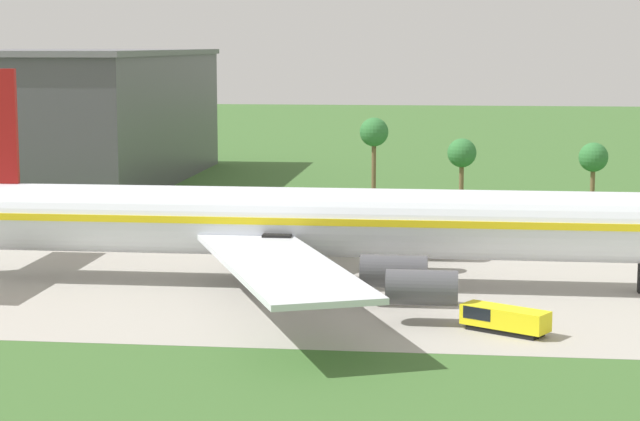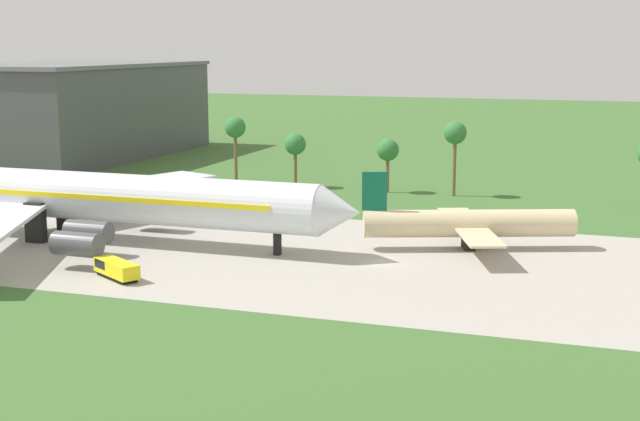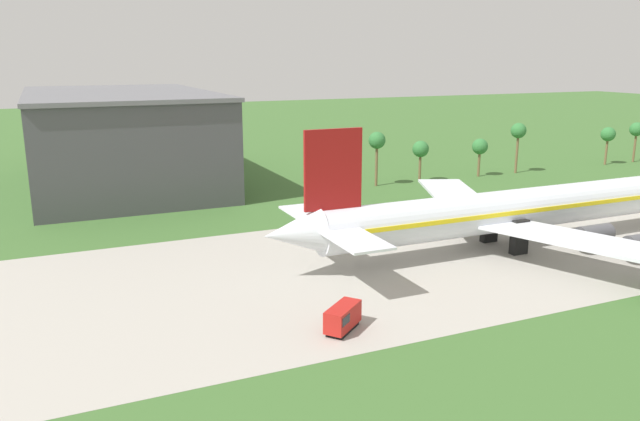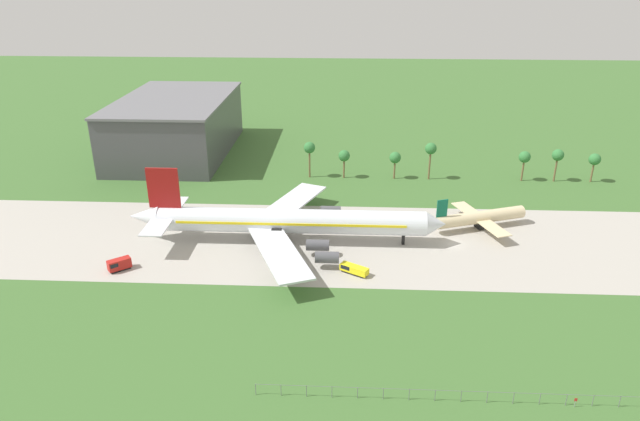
{
  "view_description": "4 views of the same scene",
  "coord_description": "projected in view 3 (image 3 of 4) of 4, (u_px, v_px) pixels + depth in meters",
  "views": [
    {
      "loc": [
        -28.05,
        -97.94,
        20.58
      ],
      "look_at": [
        -39.46,
        -0.65,
        6.51
      ],
      "focal_mm": 65.0,
      "sensor_mm": 36.0,
      "label": 1
    },
    {
      "loc": [
        24.14,
        -93.5,
        24.01
      ],
      "look_at": [
        -7.16,
        -0.65,
        5.51
      ],
      "focal_mm": 50.0,
      "sensor_mm": 36.0,
      "label": 2
    },
    {
      "loc": [
        -101.95,
        -69.21,
        27.1
      ],
      "look_at": [
        -71.75,
        -0.65,
        8.47
      ],
      "focal_mm": 35.0,
      "sensor_mm": 36.0,
      "label": 3
    },
    {
      "loc": [
        -26.41,
        -125.46,
        62.29
      ],
      "look_at": [
        -32.81,
        5.0,
        6.0
      ],
      "focal_mm": 32.0,
      "sensor_mm": 36.0,
      "label": 4
    }
  ],
  "objects": [
    {
      "name": "jet_airliner",
      "position": [
        516.0,
        210.0,
        90.05
      ],
      "size": [
        76.7,
        57.15,
        18.52
      ],
      "color": "silver",
      "rests_on": "ground_plane"
    },
    {
      "name": "terminal_building",
      "position": [
        121.0,
        138.0,
        133.41
      ],
      "size": [
        36.72,
        61.2,
        19.83
      ],
      "color": "#47474C",
      "rests_on": "ground_plane"
    },
    {
      "name": "baggage_tug",
      "position": [
        342.0,
        318.0,
        62.78
      ],
      "size": [
        5.11,
        4.68,
        2.65
      ],
      "color": "black",
      "rests_on": "ground_plane"
    },
    {
      "name": "palm_tree_row",
      "position": [
        538.0,
        138.0,
        148.88
      ],
      "size": [
        91.74,
        3.6,
        11.87
      ],
      "color": "brown",
      "rests_on": "ground_plane"
    }
  ]
}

